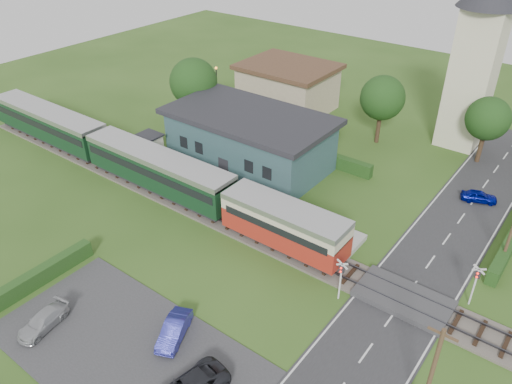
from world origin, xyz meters
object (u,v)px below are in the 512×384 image
Objects in this scene: train at (134,159)px; crossing_signal_far at (476,280)px; house_west at (288,86)px; church_tower at (479,48)px; pedestrian_near at (281,201)px; car_on_road at (479,196)px; car_park_blue at (174,330)px; equipment_hut at (149,147)px; station_building at (250,139)px; crossing_signal_near at (341,274)px; car_park_silver at (43,321)px; pedestrian_far at (155,152)px.

crossing_signal_far is at bearing 4.55° from train.
church_tower is at bearing 8.53° from house_west.
house_west reaches higher than crossing_signal_far.
house_west is 23.31m from pedestrian_near.
house_west reaches higher than pedestrian_near.
car_on_road is 0.85× the size of car_park_blue.
car_park_blue is 15.16m from pedestrian_near.
train is at bearing -64.91° from equipment_hut.
car_on_road is (20.30, 6.55, -2.13)m from station_building.
car_park_silver is (-13.50, -13.49, -1.55)m from crossing_signal_near.
equipment_hut is 22.02m from car_park_silver.
pedestrian_near is 14.90m from pedestrian_far.
car_on_road is 35.94m from car_park_silver.
pedestrian_near is (14.12, 3.46, -0.85)m from train.
pedestrian_near is (-15.98, 1.06, -0.81)m from crossing_signal_far.
pedestrian_near is at bearing 176.19° from crossing_signal_far.
car_park_blue reaches higher than car_on_road.
equipment_hut is 30.90m from car_on_road.
station_building reaches higher than crossing_signal_near.
equipment_hut is at bearing 110.04° from car_park_silver.
house_west is 33.22m from crossing_signal_near.
pedestrian_near is (12.62, -19.54, -1.46)m from house_west.
station_building is at bearing 85.76° from car_on_road.
station_building is 5.34× the size of car_on_road.
car_park_blue is (16.52, -11.50, -1.52)m from train.
crossing_signal_near is 18.44m from car_on_road.
car_park_blue is (15.02, -34.50, -2.13)m from house_west.
train is at bearing 121.79° from car_park_blue.
car_park_blue is at bearing -153.02° from pedestrian_far.
train is 23.06m from house_west.
car_park_silver is at bearing 128.91° from car_on_road.
church_tower is (23.00, 22.80, 8.48)m from equipment_hut.
crossing_signal_far reaches higher than car_park_silver.
car_park_blue is (-10.28, -27.05, 0.10)m from car_on_road.
equipment_hut is 23.28m from car_park_blue.
pedestrian_far is (-17.30, 14.73, 0.70)m from car_park_blue.
crossing_signal_near is 0.94× the size of car_park_blue.
car_on_road is at bearing -63.10° from church_tower.
crossing_signal_near is at bearing -146.31° from crossing_signal_far.
crossing_signal_near is 1.86× the size of pedestrian_near.
equipment_hut is at bearing 69.63° from pedestrian_far.
car_park_silver is (-7.12, -4.40, -0.07)m from car_park_blue.
pedestrian_far is at bearing 166.61° from crossing_signal_near.
pedestrian_near is at bearing 0.94° from equipment_hut.
equipment_hut is 0.85× the size of car_on_road.
crossing_signal_near is at bearing 145.61° from car_on_road.
equipment_hut is 33.48m from church_tower.
car_park_blue is at bearing -39.21° from equipment_hut.
pedestrian_near is at bearing -111.73° from pedestrian_far.
car_park_silver is (-12.10, -41.90, -9.63)m from church_tower.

